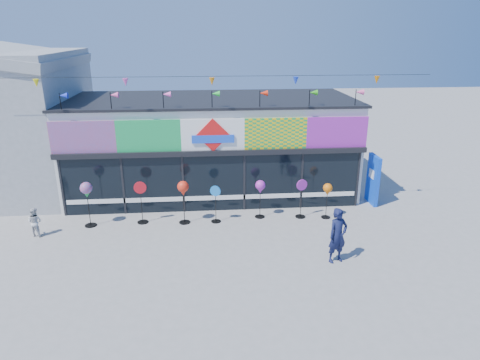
{
  "coord_description": "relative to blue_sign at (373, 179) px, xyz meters",
  "views": [
    {
      "loc": [
        -0.32,
        -12.41,
        6.84
      ],
      "look_at": [
        0.91,
        2.0,
        1.75
      ],
      "focal_mm": 32.0,
      "sensor_mm": 36.0,
      "label": 1
    }
  ],
  "objects": [
    {
      "name": "spinner_3",
      "position": [
        -6.52,
        -1.34,
        -0.27
      ],
      "size": [
        0.39,
        0.37,
        1.44
      ],
      "color": "black",
      "rests_on": "ground"
    },
    {
      "name": "spinner_0",
      "position": [
        -11.15,
        -1.3,
        0.34
      ],
      "size": [
        0.43,
        0.43,
        1.71
      ],
      "color": "black",
      "rests_on": "ground"
    },
    {
      "name": "child",
      "position": [
        -12.84,
        -1.96,
        -0.5
      ],
      "size": [
        0.57,
        0.43,
        1.05
      ],
      "primitive_type": "imported",
      "rotation": [
        0.0,
        0.0,
        2.85
      ],
      "color": "silver",
      "rests_on": "ground"
    },
    {
      "name": "spinner_6",
      "position": [
        -2.29,
        -1.32,
        0.09
      ],
      "size": [
        0.35,
        0.35,
        1.4
      ],
      "color": "black",
      "rests_on": "ground"
    },
    {
      "name": "kite_shop",
      "position": [
        -6.55,
        2.28,
        1.02
      ],
      "size": [
        16.0,
        5.7,
        5.31
      ],
      "color": "silver",
      "rests_on": "ground"
    },
    {
      "name": "blue_sign",
      "position": [
        0.0,
        0.0,
        0.0
      ],
      "size": [
        0.19,
        1.03,
        2.05
      ],
      "rotation": [
        0.0,
        0.0,
        0.01
      ],
      "color": "blue",
      "rests_on": "ground"
    },
    {
      "name": "spinner_2",
      "position": [
        -7.7,
        -1.33,
        0.29
      ],
      "size": [
        0.42,
        0.42,
        1.65
      ],
      "color": "black",
      "rests_on": "ground"
    },
    {
      "name": "spinner_1",
      "position": [
        -9.27,
        -1.18,
        -0.17
      ],
      "size": [
        0.46,
        0.41,
        1.63
      ],
      "color": "black",
      "rests_on": "ground"
    },
    {
      "name": "spinner_4",
      "position": [
        -4.82,
        -1.06,
        0.17
      ],
      "size": [
        0.38,
        0.38,
        1.5
      ],
      "color": "black",
      "rests_on": "ground"
    },
    {
      "name": "ground",
      "position": [
        -6.55,
        -3.66,
        -1.03
      ],
      "size": [
        80.0,
        80.0,
        0.0
      ],
      "primitive_type": "plane",
      "color": "gray",
      "rests_on": "ground"
    },
    {
      "name": "spinner_5",
      "position": [
        -3.26,
        -1.19,
        -0.22
      ],
      "size": [
        0.43,
        0.39,
        1.53
      ],
      "color": "black",
      "rests_on": "ground"
    },
    {
      "name": "adult_man",
      "position": [
        -2.88,
        -4.57,
        -0.15
      ],
      "size": [
        0.75,
        0.61,
        1.77
      ],
      "primitive_type": "imported",
      "rotation": [
        0.0,
        0.0,
        0.34
      ],
      "color": "#13183C",
      "rests_on": "ground"
    }
  ]
}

